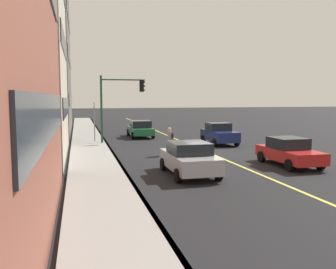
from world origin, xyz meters
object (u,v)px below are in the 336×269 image
Objects in this scene: car_green at (140,129)px; car_red at (289,152)px; traffic_light_mast at (119,98)px; car_navy at (219,134)px; pedestrian_with_backpack at (170,139)px; street_sign_post at (94,119)px; car_silver at (189,158)px.

car_green reaches higher than car_red.
car_navy is at bearing -105.15° from traffic_light_mast.
pedestrian_with_backpack is (-4.21, 4.97, 0.21)m from car_navy.
traffic_light_mast reaches higher than car_green.
street_sign_post is at bearing 72.32° from car_navy.
car_green is 10.54m from pedestrian_with_backpack.
car_navy reaches higher than car_red.
pedestrian_with_backpack is 8.33m from street_sign_post.
car_navy is at bearing 1.64° from car_red.
car_silver is 2.36× the size of pedestrian_with_backpack.
street_sign_post reaches higher than car_silver.
car_red is at bearing -141.63° from street_sign_post.
street_sign_post is (2.93, 9.18, 1.07)m from car_navy.
traffic_light_mast is at bearing 74.85° from car_navy.
traffic_light_mast reaches higher than car_navy.
pedestrian_with_backpack is (5.73, -0.54, 0.24)m from car_silver.
street_sign_post reaches higher than pedestrian_with_backpack.
car_navy is at bearing -28.97° from car_silver.
car_green is 5.51m from street_sign_post.
street_sign_post is (-3.40, 4.18, 1.12)m from car_green.
traffic_light_mast is at bearing 21.02° from pedestrian_with_backpack.
car_green is (6.33, 5.00, -0.05)m from car_navy.
car_silver is at bearing 178.21° from car_green.
street_sign_post is at bearing 15.94° from car_silver.
car_silver is 5.76m from pedestrian_with_backpack.
pedestrian_with_backpack is at bearing -149.44° from street_sign_post.
traffic_light_mast is (10.98, 7.61, 2.82)m from car_red.
street_sign_post is at bearing 62.95° from traffic_light_mast.
traffic_light_mast is (-4.34, 2.35, 2.80)m from car_green.
car_red is 1.29× the size of street_sign_post.
pedestrian_with_backpack is 0.54× the size of street_sign_post.
car_navy is 9.00m from car_red.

